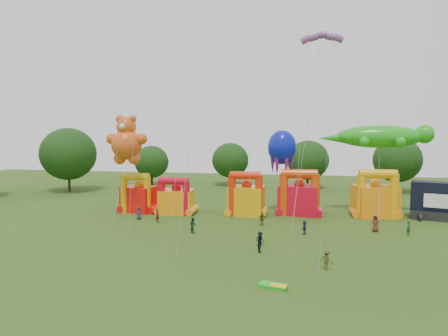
% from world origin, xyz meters
% --- Properties ---
extents(ground, '(160.00, 160.00, 0.00)m').
position_xyz_m(ground, '(0.00, 0.00, 0.00)').
color(ground, '#304D15').
rests_on(ground, ground).
extents(tree_ring, '(121.73, 123.82, 12.07)m').
position_xyz_m(tree_ring, '(-1.16, 0.60, 6.26)').
color(tree_ring, '#352314').
rests_on(tree_ring, ground).
extents(bouncy_castle_0, '(5.05, 4.38, 5.61)m').
position_xyz_m(bouncy_castle_0, '(-16.19, 26.56, 2.16)').
color(bouncy_castle_0, red).
rests_on(bouncy_castle_0, ground).
extents(bouncy_castle_1, '(4.70, 3.86, 5.19)m').
position_xyz_m(bouncy_castle_1, '(-10.57, 26.22, 1.99)').
color(bouncy_castle_1, orange).
rests_on(bouncy_castle_1, ground).
extents(bouncy_castle_2, '(4.88, 4.03, 6.07)m').
position_xyz_m(bouncy_castle_2, '(-0.90, 27.06, 2.32)').
color(bouncy_castle_2, '#E6A10C').
rests_on(bouncy_castle_2, ground).
extents(bouncy_castle_3, '(5.82, 4.91, 6.32)m').
position_xyz_m(bouncy_castle_3, '(6.15, 28.85, 2.40)').
color(bouncy_castle_3, red).
rests_on(bouncy_castle_3, ground).
extents(bouncy_castle_4, '(6.01, 5.21, 6.46)m').
position_xyz_m(bouncy_castle_4, '(16.16, 29.26, 2.45)').
color(bouncy_castle_4, orange).
rests_on(bouncy_castle_4, ground).
extents(stage_trailer, '(7.96, 4.76, 4.89)m').
position_xyz_m(stage_trailer, '(24.28, 28.74, 2.35)').
color(stage_trailer, black).
rests_on(stage_trailer, ground).
extents(teddy_bear_kite, '(5.75, 7.36, 13.64)m').
position_xyz_m(teddy_bear_kite, '(-16.67, 23.70, 9.19)').
color(teddy_bear_kite, '#D65117').
rests_on(teddy_bear_kite, ground).
extents(gecko_kite, '(15.09, 9.60, 12.33)m').
position_xyz_m(gecko_kite, '(16.63, 30.12, 8.54)').
color(gecko_kite, green).
rests_on(gecko_kite, ground).
extents(octopus_kite, '(3.98, 5.94, 11.64)m').
position_xyz_m(octopus_kite, '(3.35, 29.00, 6.64)').
color(octopus_kite, '#0B18A8').
rests_on(octopus_kite, ground).
extents(parafoil_kites, '(25.57, 13.28, 31.97)m').
position_xyz_m(parafoil_kites, '(-1.30, 14.29, 13.16)').
color(parafoil_kites, red).
rests_on(parafoil_kites, ground).
extents(diamond_kites, '(25.63, 18.07, 42.91)m').
position_xyz_m(diamond_kites, '(-0.56, 14.91, 17.18)').
color(diamond_kites, red).
rests_on(diamond_kites, ground).
extents(folded_kite_bundle, '(2.19, 1.47, 0.31)m').
position_xyz_m(folded_kite_bundle, '(4.34, 2.12, 0.14)').
color(folded_kite_bundle, green).
rests_on(folded_kite_bundle, ground).
extents(spectator_0, '(0.92, 0.76, 1.61)m').
position_xyz_m(spectator_0, '(-14.18, 21.74, 0.81)').
color(spectator_0, '#2A2B47').
rests_on(spectator_0, ground).
extents(spectator_1, '(0.52, 0.71, 1.80)m').
position_xyz_m(spectator_1, '(-11.19, 20.43, 0.90)').
color(spectator_1, '#5B1A29').
rests_on(spectator_1, ground).
extents(spectator_2, '(1.07, 1.06, 1.75)m').
position_xyz_m(spectator_2, '(-5.55, 16.40, 0.87)').
color(spectator_2, '#173B1E').
rests_on(spectator_2, ground).
extents(spectator_3, '(1.15, 0.95, 1.54)m').
position_xyz_m(spectator_3, '(2.37, 12.26, 0.77)').
color(spectator_3, black).
rests_on(spectator_3, ground).
extents(spectator_4, '(1.04, 0.80, 1.65)m').
position_xyz_m(spectator_4, '(1.77, 21.31, 0.82)').
color(spectator_4, '#3D3418').
rests_on(spectator_4, ground).
extents(spectator_5, '(0.64, 1.47, 1.54)m').
position_xyz_m(spectator_5, '(6.74, 17.99, 0.77)').
color(spectator_5, '#292C45').
rests_on(spectator_5, ground).
extents(spectator_6, '(1.12, 1.01, 1.93)m').
position_xyz_m(spectator_6, '(14.65, 20.57, 0.97)').
color(spectator_6, '#5A2219').
rests_on(spectator_6, ground).
extents(spectator_7, '(0.67, 0.71, 1.62)m').
position_xyz_m(spectator_7, '(17.94, 19.66, 0.81)').
color(spectator_7, '#1C482B').
rests_on(spectator_7, ground).
extents(spectator_8, '(0.81, 0.92, 1.61)m').
position_xyz_m(spectator_8, '(2.57, 10.55, 0.80)').
color(spectator_8, black).
rests_on(spectator_8, ground).
extents(spectator_9, '(1.26, 1.11, 1.70)m').
position_xyz_m(spectator_9, '(8.37, 6.76, 0.85)').
color(spectator_9, '#46421C').
rests_on(spectator_9, ground).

